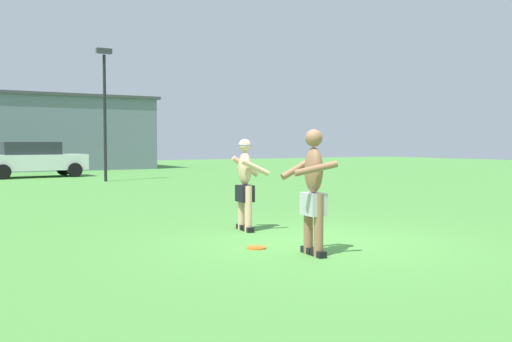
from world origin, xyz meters
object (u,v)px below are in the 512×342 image
(car_white_mid_lot, at_px, (34,159))
(lamp_post, at_px, (105,99))
(frisbee, at_px, (256,248))
(player_with_cap, at_px, (245,181))
(player_in_gray, at_px, (313,189))

(car_white_mid_lot, relative_size, lamp_post, 0.83)
(frisbee, distance_m, lamp_post, 15.92)
(car_white_mid_lot, xyz_separation_m, lamp_post, (1.98, -4.35, 2.45))
(player_with_cap, xyz_separation_m, frisbee, (-0.70, -1.54, -0.87))
(player_in_gray, bearing_deg, frisbee, 116.81)
(player_in_gray, bearing_deg, car_white_mid_lot, 90.43)
(player_with_cap, distance_m, lamp_post, 14.17)
(player_in_gray, height_order, frisbee, player_in_gray)
(frisbee, bearing_deg, lamp_post, 81.73)
(car_white_mid_lot, bearing_deg, lamp_post, -65.49)
(lamp_post, bearing_deg, car_white_mid_lot, 114.51)
(player_with_cap, bearing_deg, car_white_mid_lot, 91.38)
(car_white_mid_lot, bearing_deg, player_in_gray, -89.57)
(player_with_cap, distance_m, player_in_gray, 2.38)
(player_with_cap, relative_size, lamp_post, 0.31)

